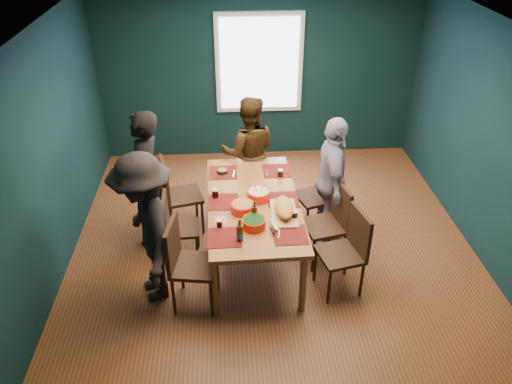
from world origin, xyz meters
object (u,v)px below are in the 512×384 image
chair_right_far (321,189)px  person_right (332,181)px  chair_right_mid (332,218)px  dining_table (253,206)px  bowl_salad (243,207)px  chair_right_near (349,246)px  chair_left_mid (174,223)px  person_back (249,152)px  chair_left_far (175,190)px  person_far_left (146,180)px  chair_left_near (184,258)px  person_near_left (146,230)px  cutting_board (284,209)px  bowl_dumpling (258,195)px  bowl_herbs (254,223)px

chair_right_far → person_right: bearing=-92.1°
chair_right_far → chair_right_mid: bearing=-108.3°
dining_table → bowl_salad: bowl_salad is taller
chair_right_mid → bowl_salad: size_ratio=3.85×
chair_right_mid → chair_right_near: (0.08, -0.53, -0.00)m
chair_left_mid → chair_right_far: 1.93m
chair_right_mid → bowl_salad: bearing=172.3°
person_back → chair_left_far: bearing=32.4°
chair_left_far → person_far_left: (-0.30, -0.19, 0.28)m
chair_left_far → person_right: size_ratio=0.62×
chair_left_near → person_right: person_right is taller
chair_right_mid → chair_left_mid: bearing=162.5°
person_near_left → cutting_board: size_ratio=2.49×
chair_right_near → bowl_dumpling: bearing=130.9°
chair_left_mid → cutting_board: 1.34m
person_far_left → cutting_board: (1.59, -0.72, -0.01)m
chair_right_mid → cutting_board: 0.68m
chair_left_mid → person_far_left: 0.64m
chair_left_near → person_far_left: bearing=122.2°
chair_left_far → chair_right_mid: 2.01m
chair_right_near → bowl_dumpling: (-0.94, 0.67, 0.27)m
chair_left_near → bowl_salad: chair_left_near is taller
bowl_salad → person_right: bearing=26.3°
dining_table → person_right: (0.98, 0.34, 0.10)m
chair_right_near → person_back: 2.10m
chair_right_far → bowl_herbs: chair_right_far is taller
chair_left_near → bowl_dumpling: (0.83, 0.78, 0.25)m
chair_left_far → chair_left_mid: size_ratio=1.17×
chair_right_mid → bowl_herbs: size_ratio=3.95×
person_right → chair_right_near: bearing=-176.6°
chair_left_mid → bowl_salad: size_ratio=3.36×
chair_right_near → bowl_dumpling: size_ratio=3.74×
chair_right_mid → chair_left_far: bearing=145.5°
chair_left_mid → person_back: person_back is taller
chair_left_mid → cutting_board: cutting_board is taller
chair_left_far → chair_right_mid: size_ratio=1.02×
chair_right_far → person_back: size_ratio=0.61×
chair_right_far → bowl_salad: bearing=-161.7°
dining_table → chair_left_far: bearing=146.0°
chair_left_far → chair_right_far: 1.88m
person_right → bowl_salad: 1.24m
chair_right_mid → person_back: size_ratio=0.63×
chair_left_far → chair_right_near: chair_left_far is taller
dining_table → chair_right_far: 1.09m
chair_right_mid → person_near_left: (-2.07, -0.48, 0.28)m
chair_left_far → person_near_left: person_near_left is taller
person_back → bowl_dumpling: (0.05, -1.17, 0.06)m
chair_left_mid → bowl_dumpling: bearing=-0.2°
chair_left_near → person_near_left: (-0.38, 0.16, 0.26)m
chair_left_mid → chair_left_near: chair_left_near is taller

